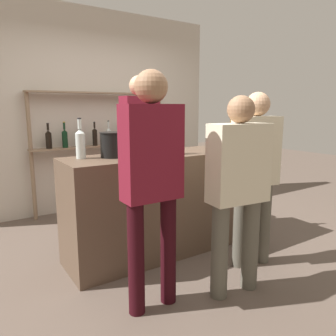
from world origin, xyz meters
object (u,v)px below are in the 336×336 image
Objects in this scene: customer_left at (152,173)px; ice_bucket at (112,145)px; customer_right at (255,166)px; counter_bottle_4 at (231,136)px; cork_jar at (163,145)px; counter_bottle_0 at (166,141)px; server_behind_counter at (140,139)px; wine_glass at (138,143)px; customer_center at (238,183)px; counter_bottle_2 at (176,142)px; counter_bottle_1 at (154,140)px; counter_bottle_3 at (80,143)px.

ice_bucket is at bearing -4.30° from customer_left.
customer_right is at bearing -35.67° from ice_bucket.
cork_jar is (-0.85, 0.11, -0.07)m from counter_bottle_4.
server_behind_counter reaches higher than counter_bottle_0.
counter_bottle_0 is 2.18× the size of wine_glass.
customer_left is 1.07× the size of customer_right.
ice_bucket is 0.84m from customer_left.
wine_glass is at bearing 23.86° from customer_center.
counter_bottle_4 is 1.45× the size of ice_bucket.
counter_bottle_4 is 1.20m from wine_glass.
wine_glass is (-0.34, 0.13, -0.01)m from counter_bottle_2.
cork_jar is (0.62, 0.11, -0.05)m from ice_bucket.
customer_left reaches higher than ice_bucket.
counter_bottle_4 is at bearing -15.90° from customer_right.
customer_left is at bearing -134.38° from counter_bottle_2.
customer_right is (0.65, -0.69, -0.22)m from counter_bottle_1.
counter_bottle_0 is at bearing -15.78° from counter_bottle_3.
counter_bottle_2 is at bearing -13.96° from counter_bottle_3.
customer_left is at bearing -129.09° from counter_bottle_0.
cork_jar is 1.14m from customer_center.
counter_bottle_4 is 0.19× the size of customer_left.
counter_bottle_2 is at bearing -91.74° from cork_jar.
customer_center reaches higher than ice_bucket.
counter_bottle_1 is 0.91m from customer_left.
counter_bottle_3 is at bearing 164.22° from counter_bottle_0.
counter_bottle_4 is at bearing -34.72° from customer_center.
counter_bottle_0 is at bearing -16.96° from server_behind_counter.
counter_bottle_3 is at bearing -178.13° from cork_jar.
customer_center reaches higher than counter_bottle_0.
counter_bottle_2 is 0.19× the size of customer_left.
counter_bottle_3 is 0.53m from wine_glass.
counter_bottle_0 is 0.88m from server_behind_counter.
server_behind_counter is at bearing -25.17° from customer_left.
counter_bottle_1 is at bearing -20.85° from wine_glass.
server_behind_counter is (0.95, 0.65, -0.07)m from counter_bottle_3.
counter_bottle_0 is 0.98m from counter_bottle_4.
counter_bottle_3 is at bearing 70.75° from customer_right.
ice_bucket is at bearing 177.74° from wine_glass.
cork_jar is at bearing -35.50° from customer_left.
counter_bottle_1 is 2.81× the size of cork_jar.
server_behind_counter is (-0.78, 0.73, -0.06)m from counter_bottle_4.
server_behind_counter reaches higher than counter_bottle_4.
customer_left is (-0.34, -0.82, -0.11)m from wine_glass.
customer_right reaches higher than ice_bucket.
customer_right is (0.43, -0.86, -0.14)m from cork_jar.
counter_bottle_3 reaches higher than counter_bottle_2.
ice_bucket is at bearing -16.69° from counter_bottle_3.
counter_bottle_2 is 2.07× the size of wine_glass.
customer_center is (0.31, -1.00, -0.23)m from wine_glass.
server_behind_counter reaches higher than cork_jar.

